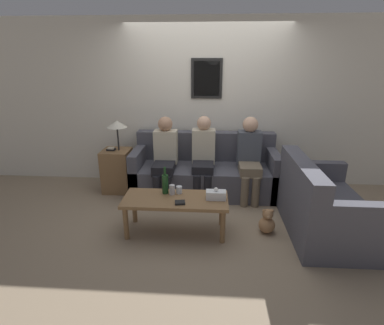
{
  "coord_description": "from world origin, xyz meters",
  "views": [
    {
      "loc": [
        0.09,
        -3.86,
        2.0
      ],
      "look_at": [
        -0.16,
        -0.13,
        0.69
      ],
      "focal_mm": 28.0,
      "sensor_mm": 36.0,
      "label": 1
    }
  ],
  "objects_px": {
    "coffee_table": "(176,203)",
    "wine_bottle": "(165,183)",
    "person_middle": "(203,154)",
    "teddy_bear": "(267,222)",
    "person_right": "(249,155)",
    "couch_main": "(205,172)",
    "drinking_glass": "(179,190)",
    "person_left": "(165,155)",
    "couch_side": "(321,208)"
  },
  "relations": [
    {
      "from": "wine_bottle",
      "to": "teddy_bear",
      "type": "relative_size",
      "value": 1.08
    },
    {
      "from": "person_left",
      "to": "person_right",
      "type": "height_order",
      "value": "person_right"
    },
    {
      "from": "teddy_bear",
      "to": "couch_main",
      "type": "bearing_deg",
      "value": 123.96
    },
    {
      "from": "wine_bottle",
      "to": "person_middle",
      "type": "height_order",
      "value": "person_middle"
    },
    {
      "from": "drinking_glass",
      "to": "person_right",
      "type": "bearing_deg",
      "value": 44.35
    },
    {
      "from": "couch_side",
      "to": "drinking_glass",
      "type": "distance_m",
      "value": 1.7
    },
    {
      "from": "coffee_table",
      "to": "drinking_glass",
      "type": "xyz_separation_m",
      "value": [
        0.03,
        0.14,
        0.11
      ]
    },
    {
      "from": "coffee_table",
      "to": "teddy_bear",
      "type": "xyz_separation_m",
      "value": [
        1.09,
        0.05,
        -0.25
      ]
    },
    {
      "from": "wine_bottle",
      "to": "teddy_bear",
      "type": "distance_m",
      "value": 1.31
    },
    {
      "from": "wine_bottle",
      "to": "person_left",
      "type": "xyz_separation_m",
      "value": [
        -0.14,
        0.89,
        0.08
      ]
    },
    {
      "from": "coffee_table",
      "to": "person_right",
      "type": "relative_size",
      "value": 1.02
    },
    {
      "from": "coffee_table",
      "to": "person_right",
      "type": "bearing_deg",
      "value": 47.47
    },
    {
      "from": "coffee_table",
      "to": "person_middle",
      "type": "height_order",
      "value": "person_middle"
    },
    {
      "from": "couch_main",
      "to": "teddy_bear",
      "type": "relative_size",
      "value": 7.02
    },
    {
      "from": "couch_side",
      "to": "wine_bottle",
      "type": "distance_m",
      "value": 1.88
    },
    {
      "from": "coffee_table",
      "to": "drinking_glass",
      "type": "bearing_deg",
      "value": 77.64
    },
    {
      "from": "person_right",
      "to": "coffee_table",
      "type": "bearing_deg",
      "value": -132.53
    },
    {
      "from": "couch_side",
      "to": "person_middle",
      "type": "xyz_separation_m",
      "value": [
        -1.43,
        0.96,
        0.34
      ]
    },
    {
      "from": "couch_side",
      "to": "person_left",
      "type": "height_order",
      "value": "person_left"
    },
    {
      "from": "person_middle",
      "to": "teddy_bear",
      "type": "xyz_separation_m",
      "value": [
        0.8,
        -1.01,
        -0.52
      ]
    },
    {
      "from": "coffee_table",
      "to": "person_right",
      "type": "height_order",
      "value": "person_right"
    },
    {
      "from": "wine_bottle",
      "to": "drinking_glass",
      "type": "bearing_deg",
      "value": 2.91
    },
    {
      "from": "coffee_table",
      "to": "teddy_bear",
      "type": "height_order",
      "value": "coffee_table"
    },
    {
      "from": "couch_main",
      "to": "drinking_glass",
      "type": "bearing_deg",
      "value": -104.73
    },
    {
      "from": "drinking_glass",
      "to": "person_middle",
      "type": "height_order",
      "value": "person_middle"
    },
    {
      "from": "coffee_table",
      "to": "person_left",
      "type": "bearing_deg",
      "value": 105.11
    },
    {
      "from": "person_left",
      "to": "person_middle",
      "type": "xyz_separation_m",
      "value": [
        0.57,
        0.05,
        0.0
      ]
    },
    {
      "from": "coffee_table",
      "to": "couch_main",
      "type": "bearing_deg",
      "value": 75.54
    },
    {
      "from": "wine_bottle",
      "to": "person_middle",
      "type": "bearing_deg",
      "value": 65.29
    },
    {
      "from": "coffee_table",
      "to": "wine_bottle",
      "type": "distance_m",
      "value": 0.27
    },
    {
      "from": "couch_side",
      "to": "wine_bottle",
      "type": "bearing_deg",
      "value": 89.3
    },
    {
      "from": "couch_side",
      "to": "person_left",
      "type": "distance_m",
      "value": 2.22
    },
    {
      "from": "couch_main",
      "to": "person_left",
      "type": "height_order",
      "value": "person_left"
    },
    {
      "from": "couch_side",
      "to": "wine_bottle",
      "type": "relative_size",
      "value": 4.04
    },
    {
      "from": "coffee_table",
      "to": "person_left",
      "type": "xyz_separation_m",
      "value": [
        -0.27,
        1.02,
        0.27
      ]
    },
    {
      "from": "person_left",
      "to": "person_right",
      "type": "relative_size",
      "value": 0.99
    },
    {
      "from": "person_middle",
      "to": "couch_main",
      "type": "bearing_deg",
      "value": 82.4
    },
    {
      "from": "wine_bottle",
      "to": "coffee_table",
      "type": "bearing_deg",
      "value": -43.5
    },
    {
      "from": "person_right",
      "to": "teddy_bear",
      "type": "distance_m",
      "value": 1.14
    },
    {
      "from": "coffee_table",
      "to": "person_left",
      "type": "distance_m",
      "value": 1.08
    },
    {
      "from": "couch_main",
      "to": "teddy_bear",
      "type": "height_order",
      "value": "couch_main"
    },
    {
      "from": "coffee_table",
      "to": "person_right",
      "type": "distance_m",
      "value": 1.46
    },
    {
      "from": "drinking_glass",
      "to": "person_middle",
      "type": "distance_m",
      "value": 0.98
    },
    {
      "from": "couch_main",
      "to": "person_right",
      "type": "relative_size",
      "value": 1.82
    },
    {
      "from": "drinking_glass",
      "to": "person_left",
      "type": "xyz_separation_m",
      "value": [
        -0.3,
        0.88,
        0.16
      ]
    },
    {
      "from": "wine_bottle",
      "to": "person_middle",
      "type": "distance_m",
      "value": 1.03
    },
    {
      "from": "couch_side",
      "to": "coffee_table",
      "type": "xyz_separation_m",
      "value": [
        -1.72,
        -0.11,
        0.07
      ]
    },
    {
      "from": "couch_side",
      "to": "person_right",
      "type": "xyz_separation_m",
      "value": [
        -0.76,
        0.95,
        0.34
      ]
    },
    {
      "from": "person_left",
      "to": "coffee_table",
      "type": "bearing_deg",
      "value": -74.89
    },
    {
      "from": "person_middle",
      "to": "person_right",
      "type": "distance_m",
      "value": 0.67
    }
  ]
}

